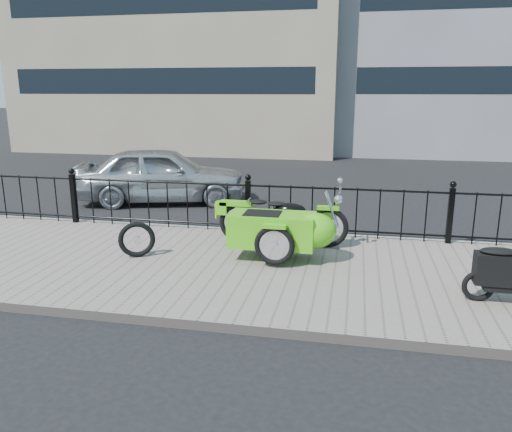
# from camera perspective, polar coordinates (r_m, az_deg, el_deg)

# --- Properties ---
(ground) EXTENTS (120.00, 120.00, 0.00)m
(ground) POSITION_cam_1_polar(r_m,az_deg,el_deg) (8.06, -2.87, -5.13)
(ground) COLOR black
(ground) RESTS_ON ground
(sidewalk) EXTENTS (30.00, 3.80, 0.12)m
(sidewalk) POSITION_cam_1_polar(r_m,az_deg,el_deg) (7.58, -3.80, -5.92)
(sidewalk) COLOR gray
(sidewalk) RESTS_ON ground
(curb) EXTENTS (30.00, 0.10, 0.12)m
(curb) POSITION_cam_1_polar(r_m,az_deg,el_deg) (9.37, -0.71, -1.92)
(curb) COLOR gray
(curb) RESTS_ON ground
(iron_fence) EXTENTS (14.11, 0.11, 1.08)m
(iron_fence) POSITION_cam_1_polar(r_m,az_deg,el_deg) (9.11, -0.90, 1.03)
(iron_fence) COLOR black
(iron_fence) RESTS_ON sidewalk
(building_tan) EXTENTS (14.00, 8.01, 12.00)m
(building_tan) POSITION_cam_1_polar(r_m,az_deg,el_deg) (24.88, -7.75, 21.83)
(building_tan) COLOR gray
(building_tan) RESTS_ON ground
(motorcycle_sidecar) EXTENTS (2.28, 1.48, 0.98)m
(motorcycle_sidecar) POSITION_cam_1_polar(r_m,az_deg,el_deg) (7.74, 3.32, -1.33)
(motorcycle_sidecar) COLOR black
(motorcycle_sidecar) RESTS_ON sidewalk
(spare_tire) EXTENTS (0.54, 0.33, 0.57)m
(spare_tire) POSITION_cam_1_polar(r_m,az_deg,el_deg) (7.99, -13.47, -2.63)
(spare_tire) COLOR black
(spare_tire) RESTS_ON sidewalk
(sedan_car) EXTENTS (4.26, 2.60, 1.36)m
(sedan_car) POSITION_cam_1_polar(r_m,az_deg,el_deg) (12.28, -10.67, 4.68)
(sedan_car) COLOR silver
(sedan_car) RESTS_ON ground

